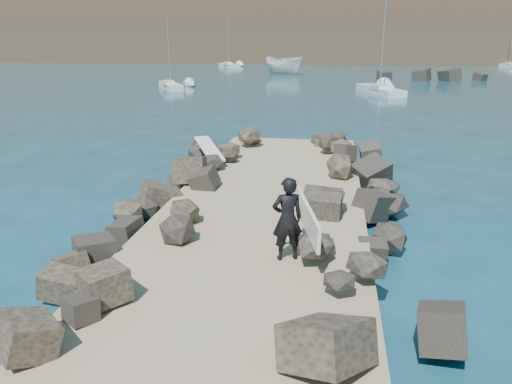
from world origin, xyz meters
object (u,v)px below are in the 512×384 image
at_px(boat_imported, 284,65).
at_px(surfer_with_board, 290,219).
at_px(sailboat_f, 509,65).
at_px(surfboard_resting, 209,152).

bearing_deg(boat_imported, surfer_with_board, -137.31).
distance_m(boat_imported, sailboat_f, 46.54).
bearing_deg(boat_imported, sailboat_f, -21.75).
relative_size(boat_imported, surfer_with_board, 3.06).
bearing_deg(surfer_with_board, surfboard_resting, 114.86).
bearing_deg(surfboard_resting, boat_imported, 62.52).
height_order(surfer_with_board, sailboat_f, sailboat_f).
distance_m(boat_imported, surfer_with_board, 67.56).
xyz_separation_m(boat_imported, surfer_with_board, (6.89, -67.21, 0.19)).
relative_size(surfboard_resting, surfer_with_board, 1.04).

